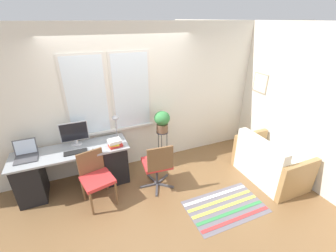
# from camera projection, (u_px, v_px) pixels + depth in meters

# --- Properties ---
(ground_plane) EXTENTS (14.00, 14.00, 0.00)m
(ground_plane) POSITION_uv_depth(u_px,v_px,m) (141.00, 181.00, 4.17)
(ground_plane) COLOR brown
(wall_back_with_window) EXTENTS (9.00, 0.12, 2.70)m
(wall_back_with_window) POSITION_uv_depth(u_px,v_px,m) (125.00, 101.00, 4.14)
(wall_back_with_window) COLOR white
(wall_back_with_window) RESTS_ON ground_plane
(wall_right_with_picture) EXTENTS (0.08, 9.00, 2.70)m
(wall_right_with_picture) POSITION_uv_depth(u_px,v_px,m) (268.00, 94.00, 4.55)
(wall_right_with_picture) COLOR white
(wall_right_with_picture) RESTS_ON ground_plane
(desk) EXTENTS (1.84, 0.60, 0.76)m
(desk) POSITION_uv_depth(u_px,v_px,m) (75.00, 168.00, 3.87)
(desk) COLOR #9EA3A8
(desk) RESTS_ON ground_plane
(laptop) EXTENTS (0.32, 0.31, 0.27)m
(laptop) POSITION_uv_depth(u_px,v_px,m) (26.00, 154.00, 3.50)
(laptop) COLOR #4C4C51
(laptop) RESTS_ON desk
(monitor) EXTENTS (0.45, 0.18, 0.42)m
(monitor) POSITION_uv_depth(u_px,v_px,m) (74.00, 133.00, 3.80)
(monitor) COLOR silver
(monitor) RESTS_ON desk
(keyboard) EXTENTS (0.36, 0.14, 0.02)m
(keyboard) POSITION_uv_depth(u_px,v_px,m) (76.00, 152.00, 3.65)
(keyboard) COLOR black
(keyboard) RESTS_ON desk
(mouse) EXTENTS (0.04, 0.06, 0.03)m
(mouse) POSITION_uv_depth(u_px,v_px,m) (91.00, 149.00, 3.73)
(mouse) COLOR silver
(mouse) RESTS_ON desk
(desk_lamp) EXTENTS (0.13, 0.13, 0.44)m
(desk_lamp) POSITION_uv_depth(u_px,v_px,m) (116.00, 121.00, 3.96)
(desk_lamp) COLOR #ADADB2
(desk_lamp) RESTS_ON desk
(book_stack) EXTENTS (0.24, 0.20, 0.13)m
(book_stack) POSITION_uv_depth(u_px,v_px,m) (115.00, 143.00, 3.80)
(book_stack) COLOR red
(book_stack) RESTS_ON desk
(desk_chair_wooden) EXTENTS (0.54, 0.55, 0.85)m
(desk_chair_wooden) POSITION_uv_depth(u_px,v_px,m) (96.00, 176.00, 3.55)
(desk_chair_wooden) COLOR brown
(desk_chair_wooden) RESTS_ON ground_plane
(office_chair_swivel) EXTENTS (0.59, 0.61, 0.91)m
(office_chair_swivel) POSITION_uv_depth(u_px,v_px,m) (158.00, 164.00, 3.81)
(office_chair_swivel) COLOR #47474C
(office_chair_swivel) RESTS_ON ground_plane
(couch_loveseat) EXTENTS (0.77, 1.24, 0.85)m
(couch_loveseat) POSITION_uv_depth(u_px,v_px,m) (269.00, 164.00, 4.15)
(couch_loveseat) COLOR white
(couch_loveseat) RESTS_ON ground_plane
(plant_stand) EXTENTS (0.23, 0.23, 0.75)m
(plant_stand) POSITION_uv_depth(u_px,v_px,m) (162.00, 137.00, 4.40)
(plant_stand) COLOR #333338
(plant_stand) RESTS_ON ground_plane
(potted_plant) EXTENTS (0.30, 0.30, 0.42)m
(potted_plant) POSITION_uv_depth(u_px,v_px,m) (162.00, 120.00, 4.25)
(potted_plant) COLOR brown
(potted_plant) RESTS_ON plant_stand
(floor_rug_striped) EXTENTS (1.24, 0.75, 0.01)m
(floor_rug_striped) POSITION_uv_depth(u_px,v_px,m) (225.00, 207.00, 3.60)
(floor_rug_striped) COLOR slate
(floor_rug_striped) RESTS_ON ground_plane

